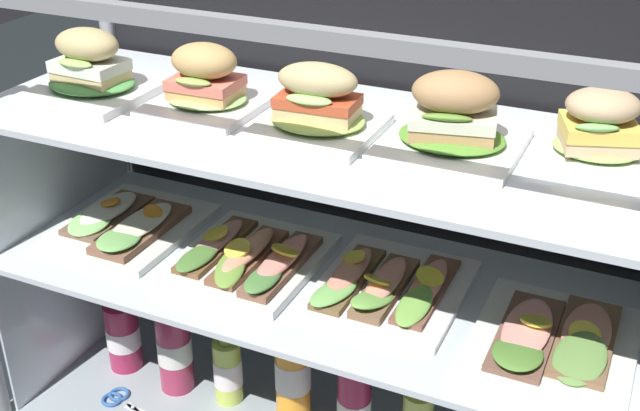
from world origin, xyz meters
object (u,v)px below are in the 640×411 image
object	(u,v)px
open_sandwich_tray_near_left_corner	(248,258)
juice_bottle_front_middle	(124,332)
kitchen_scissors	(123,402)
open_sandwich_tray_right_of_center	(126,224)
plated_roll_sandwich_center	(598,133)
plated_roll_sandwich_left_of_center	(453,121)
juice_bottle_front_right_end	(227,370)
plated_roll_sandwich_far_right	(317,109)
juice_bottle_front_second	(354,400)
plated_roll_sandwich_near_left_corner	(206,85)
juice_bottle_front_fourth	(293,373)
plated_roll_sandwich_mid_left	(90,72)
juice_bottle_near_post	(174,347)
open_sandwich_tray_left_of_center	(554,341)
open_sandwich_tray_mid_right	(387,287)

from	to	relation	value
open_sandwich_tray_near_left_corner	juice_bottle_front_middle	distance (m)	0.45
kitchen_scissors	open_sandwich_tray_near_left_corner	bearing A→B (deg)	16.35
open_sandwich_tray_near_left_corner	kitchen_scissors	distance (m)	0.47
open_sandwich_tray_right_of_center	plated_roll_sandwich_center	bearing A→B (deg)	4.22
plated_roll_sandwich_left_of_center	juice_bottle_front_right_end	world-z (taller)	plated_roll_sandwich_left_of_center
plated_roll_sandwich_far_right	open_sandwich_tray_near_left_corner	world-z (taller)	plated_roll_sandwich_far_right
open_sandwich_tray_near_left_corner	juice_bottle_front_second	distance (m)	0.35
plated_roll_sandwich_far_right	plated_roll_sandwich_center	size ratio (longest dim) A/B	1.11
juice_bottle_front_right_end	open_sandwich_tray_right_of_center	bearing A→B (deg)	-177.46
plated_roll_sandwich_near_left_corner	juice_bottle_front_middle	bearing A→B (deg)	177.14
plated_roll_sandwich_near_left_corner	juice_bottle_front_fourth	distance (m)	0.60
plated_roll_sandwich_mid_left	plated_roll_sandwich_left_of_center	world-z (taller)	plated_roll_sandwich_left_of_center
open_sandwich_tray_near_left_corner	juice_bottle_near_post	distance (m)	0.34
plated_roll_sandwich_center	open_sandwich_tray_left_of_center	distance (m)	0.33
plated_roll_sandwich_near_left_corner	open_sandwich_tray_right_of_center	world-z (taller)	plated_roll_sandwich_near_left_corner
juice_bottle_front_middle	kitchen_scissors	xyz separation A→B (m)	(0.07, -0.11, -0.08)
open_sandwich_tray_left_of_center	juice_bottle_front_right_end	size ratio (longest dim) A/B	1.49
open_sandwich_tray_mid_right	juice_bottle_front_right_end	size ratio (longest dim) A/B	1.50
juice_bottle_near_post	juice_bottle_front_fourth	xyz separation A→B (m)	(0.26, 0.03, 0.00)
plated_roll_sandwich_center	juice_bottle_front_fourth	xyz separation A→B (m)	(-0.49, -0.03, -0.59)
open_sandwich_tray_left_of_center	plated_roll_sandwich_near_left_corner	bearing A→B (deg)	177.06
plated_roll_sandwich_mid_left	plated_roll_sandwich_left_of_center	size ratio (longest dim) A/B	0.98
juice_bottle_front_right_end	juice_bottle_front_fourth	distance (m)	0.15
open_sandwich_tray_near_left_corner	juice_bottle_front_right_end	distance (m)	0.31
plated_roll_sandwich_left_of_center	kitchen_scissors	world-z (taller)	plated_roll_sandwich_left_of_center
juice_bottle_front_fourth	open_sandwich_tray_right_of_center	bearing A→B (deg)	-175.48
open_sandwich_tray_right_of_center	juice_bottle_front_fourth	distance (m)	0.44
open_sandwich_tray_near_left_corner	juice_bottle_front_middle	bearing A→B (deg)	174.70
plated_roll_sandwich_center	open_sandwich_tray_mid_right	xyz separation A→B (m)	(-0.30, -0.05, -0.32)
plated_roll_sandwich_far_right	open_sandwich_tray_near_left_corner	bearing A→B (deg)	-179.48
plated_roll_sandwich_mid_left	plated_roll_sandwich_center	bearing A→B (deg)	5.55
plated_roll_sandwich_center	juice_bottle_front_second	distance (m)	0.70
open_sandwich_tray_right_of_center	open_sandwich_tray_near_left_corner	distance (m)	0.28
open_sandwich_tray_right_of_center	open_sandwich_tray_near_left_corner	world-z (taller)	open_sandwich_tray_near_left_corner
juice_bottle_front_middle	plated_roll_sandwich_far_right	bearing A→B (deg)	-3.63
juice_bottle_front_right_end	open_sandwich_tray_mid_right	bearing A→B (deg)	-0.31
plated_roll_sandwich_center	plated_roll_sandwich_far_right	bearing A→B (deg)	-169.95
plated_roll_sandwich_mid_left	open_sandwich_tray_mid_right	bearing A→B (deg)	2.92
plated_roll_sandwich_far_right	juice_bottle_front_second	xyz separation A→B (m)	(0.06, 0.03, -0.60)
plated_roll_sandwich_mid_left	juice_bottle_front_fourth	bearing A→B (deg)	7.60
juice_bottle_front_second	plated_roll_sandwich_center	bearing A→B (deg)	6.68
plated_roll_sandwich_left_of_center	juice_bottle_front_second	distance (m)	0.62
plated_roll_sandwich_center	juice_bottle_near_post	bearing A→B (deg)	-175.43
open_sandwich_tray_mid_right	juice_bottle_near_post	distance (m)	0.53
plated_roll_sandwich_mid_left	open_sandwich_tray_near_left_corner	world-z (taller)	plated_roll_sandwich_mid_left
juice_bottle_near_post	juice_bottle_front_second	size ratio (longest dim) A/B	1.06
juice_bottle_front_middle	open_sandwich_tray_mid_right	bearing A→B (deg)	-1.04
plated_roll_sandwich_near_left_corner	plated_roll_sandwich_center	xyz separation A→B (m)	(0.64, 0.06, 0.00)
plated_roll_sandwich_near_left_corner	plated_roll_sandwich_left_of_center	size ratio (longest dim) A/B	0.89
plated_roll_sandwich_near_left_corner	plated_roll_sandwich_far_right	world-z (taller)	same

